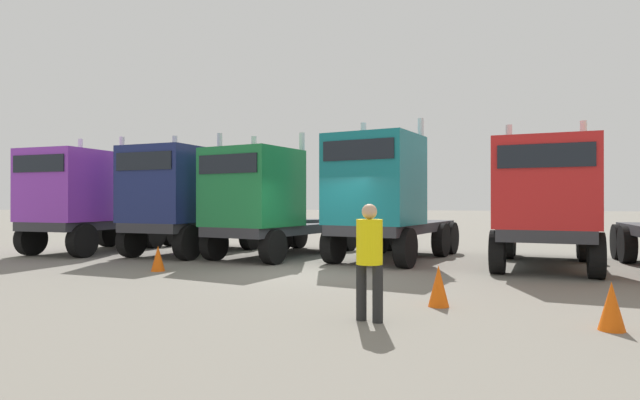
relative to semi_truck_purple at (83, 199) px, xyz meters
The scene contains 10 objects.
ground 9.81m from the semi_truck_purple, 15.79° to the right, with size 200.00×200.00×0.00m, color slate.
semi_truck_purple is the anchor object (origin of this frame).
semi_truck_navy 3.75m from the semi_truck_purple, ahead, with size 3.07×6.38×4.18m.
semi_truck_green 6.82m from the semi_truck_purple, ahead, with size 3.70×6.47×4.02m.
semi_truck_teal 10.56m from the semi_truck_purple, ahead, with size 3.62×6.17×4.34m.
semi_truck_red 15.01m from the semi_truck_purple, ahead, with size 3.14×6.38×4.00m.
visitor_in_hivis 13.94m from the semi_truck_purple, 31.73° to the right, with size 0.50×0.50×1.78m.
traffic_cone_near 14.10m from the semi_truck_purple, 24.71° to the right, with size 0.36×0.36×0.71m, color #F2590C.
traffic_cone_mid 16.74m from the semi_truck_purple, 24.27° to the right, with size 0.36×0.36×0.69m, color #F2590C.
traffic_cone_far 6.51m from the semi_truck_purple, 31.88° to the right, with size 0.36×0.36×0.66m, color #F2590C.
Camera 1 is at (4.26, -12.50, 1.81)m, focal length 29.55 mm.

